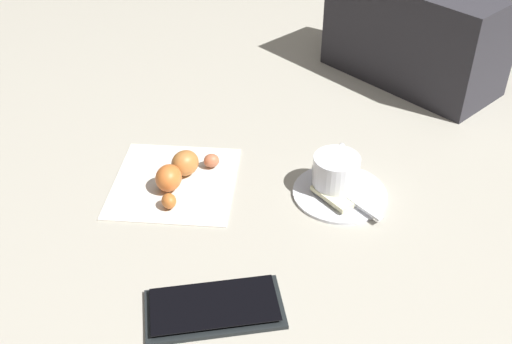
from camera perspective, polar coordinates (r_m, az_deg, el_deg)
name	(u,v)px	position (r m, az deg, el deg)	size (l,w,h in m)	color
ground_plane	(266,189)	(0.85, 0.96, -1.60)	(1.80, 1.80, 0.00)	#A6A193
saucer	(340,192)	(0.84, 7.68, -1.82)	(0.13, 0.13, 0.01)	silver
espresso_cup	(336,171)	(0.83, 7.36, 0.09)	(0.06, 0.09, 0.05)	silver
teaspoon	(335,187)	(0.84, 7.23, -1.34)	(0.08, 0.11, 0.01)	silver
sugar_packet	(332,197)	(0.82, 6.96, -2.25)	(0.06, 0.02, 0.01)	beige
napkin	(174,182)	(0.86, -7.49, -0.89)	(0.17, 0.17, 0.00)	silver
croissant	(179,172)	(0.85, -7.07, 0.03)	(0.09, 0.11, 0.04)	#B36241
cell_phone	(214,307)	(0.69, -3.84, -12.28)	(0.16, 0.09, 0.01)	black
laptop_bag	(416,32)	(1.11, 14.41, 12.35)	(0.30, 0.14, 0.17)	#2D2C32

